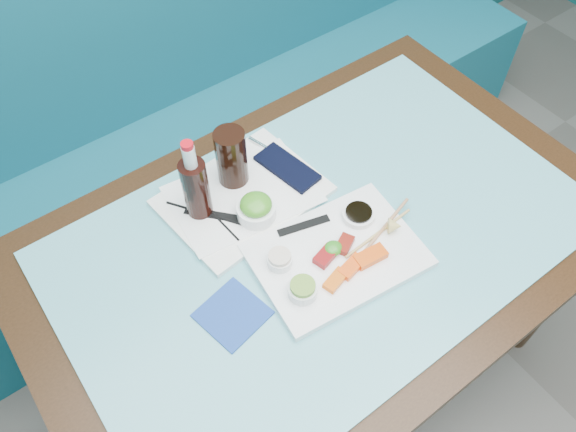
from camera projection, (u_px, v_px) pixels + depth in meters
booth_bench at (174, 140)px, 2.03m from camera, size 3.00×0.56×1.17m
dining_table at (322, 254)px, 1.39m from camera, size 1.40×0.90×0.75m
glass_top at (324, 234)px, 1.32m from camera, size 1.22×0.76×0.01m
sashimi_plate at (337, 255)px, 1.27m from camera, size 0.40×0.31×0.02m
salmon_left at (336, 280)px, 1.21m from camera, size 0.07×0.04×0.01m
salmon_mid at (352, 267)px, 1.23m from camera, size 0.07×0.04×0.02m
salmon_right at (370, 257)px, 1.25m from camera, size 0.08×0.04×0.02m
tuna_left at (326, 256)px, 1.25m from camera, size 0.06×0.05×0.02m
tuna_right at (345, 244)px, 1.27m from camera, size 0.06×0.05×0.02m
seaweed_garnish at (333, 248)px, 1.26m from camera, size 0.05×0.05×0.02m
ramekin_wasabi at (303, 290)px, 1.19m from camera, size 0.08×0.08×0.03m
wasabi_fill at (303, 286)px, 1.18m from camera, size 0.07×0.07×0.01m
ramekin_ginger at (280, 261)px, 1.24m from camera, size 0.07×0.07×0.02m
ginger_fill at (280, 256)px, 1.22m from camera, size 0.07×0.07×0.01m
soy_dish at (358, 215)px, 1.32m from camera, size 0.09×0.09×0.02m
soy_fill at (359, 212)px, 1.31m from camera, size 0.08×0.08×0.01m
lemon_wedge at (395, 226)px, 1.29m from camera, size 0.05×0.05×0.04m
chopstick_sleeve at (304, 225)px, 1.31m from camera, size 0.13×0.05×0.00m
wooden_chopstick_a at (378, 233)px, 1.29m from camera, size 0.21×0.02×0.01m
wooden_chopstick_b at (381, 231)px, 1.30m from camera, size 0.23×0.07×0.01m
serving_tray at (243, 196)px, 1.38m from camera, size 0.40×0.32×0.01m
paper_placemat at (243, 194)px, 1.37m from camera, size 0.37×0.28×0.00m
seaweed_bowl at (256, 211)px, 1.32m from camera, size 0.11×0.11×0.04m
seaweed_salad at (256, 204)px, 1.30m from camera, size 0.09×0.09×0.04m
cola_glass at (231, 157)px, 1.34m from camera, size 0.10×0.10×0.16m
navy_pouch at (287, 168)px, 1.41m from camera, size 0.10×0.18×0.01m
fork at (261, 145)px, 1.46m from camera, size 0.03×0.08×0.01m
black_chopstick_a at (210, 215)px, 1.33m from camera, size 0.13×0.19×0.01m
black_chopstick_b at (213, 214)px, 1.33m from camera, size 0.02×0.20×0.01m
tray_sleeve at (212, 215)px, 1.33m from camera, size 0.11×0.11×0.00m
cola_bottle_body at (196, 191)px, 1.28m from camera, size 0.07×0.07×0.18m
cola_bottle_neck at (189, 156)px, 1.19m from camera, size 0.04×0.04×0.06m
cola_bottle_cap at (187, 145)px, 1.16m from camera, size 0.03×0.03×0.01m
blue_napkin at (233, 314)px, 1.19m from camera, size 0.15×0.15×0.01m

